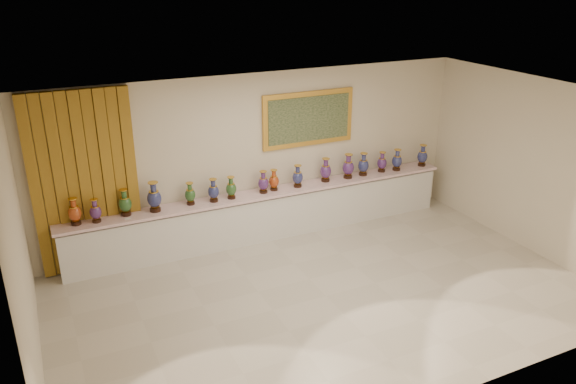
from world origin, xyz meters
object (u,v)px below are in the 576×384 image
vase_0 (75,213)px  vase_1 (96,212)px  counter (267,215)px  vase_2 (125,204)px

vase_0 → vase_1: vase_0 is taller
counter → vase_2: bearing=179.6°
vase_0 → vase_1: (0.30, -0.04, -0.02)m
counter → vase_1: (-2.95, -0.05, 0.64)m
vase_1 → vase_0: bearing=172.4°
vase_1 → vase_2: (0.47, 0.07, 0.03)m
counter → vase_0: vase_0 is taller
counter → vase_1: bearing=-179.0°
counter → vase_2: 2.57m
counter → vase_2: (-2.48, 0.02, 0.67)m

